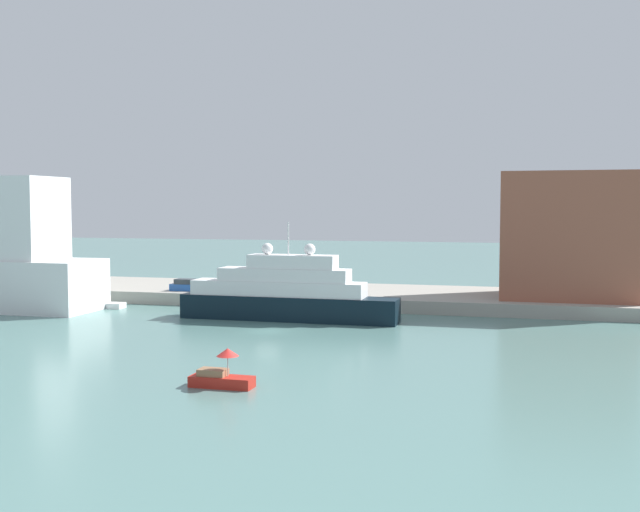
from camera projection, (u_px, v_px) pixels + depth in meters
ground at (268, 331)px, 76.92m from camera, size 400.00×400.00×0.00m
quay_dock at (330, 295)px, 101.30m from camera, size 110.00×18.74×1.58m
large_yacht at (286, 294)px, 84.44m from camera, size 24.69×3.77×10.97m
small_motorboat at (221, 375)px, 53.14m from camera, size 4.53×1.59×2.78m
work_barge at (107, 305)px, 94.67m from camera, size 4.32×1.81×0.69m
harbor_building at (568, 235)px, 91.72m from camera, size 15.72×11.49×15.23m
parked_car at (186, 286)px, 99.98m from camera, size 4.12×1.89×1.55m
person_figure at (226, 284)px, 100.73m from camera, size 0.36×0.36×1.60m
mooring_bollard at (319, 294)px, 93.33m from camera, size 0.49×0.49×0.63m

